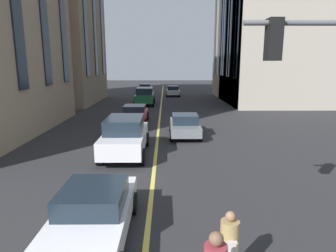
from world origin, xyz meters
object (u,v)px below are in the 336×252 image
pedestrian_near (229,248)px  car_green_oncoming (145,96)px  car_white_near (173,91)px  car_grey_far (185,125)px  car_white_trailing (92,215)px  car_silver_parked_b (145,88)px  car_red_parked_a (135,114)px  car_white_mid (125,136)px

pedestrian_near → car_green_oncoming: bearing=7.5°
car_white_near → car_grey_far: size_ratio=1.00×
car_white_trailing → car_silver_parked_b: (39.05, 1.33, 0.00)m
car_green_oncoming → car_red_parked_a: car_green_oncoming is taller
car_grey_far → pedestrian_near: 12.65m
car_green_oncoming → car_white_mid: (-18.34, -0.28, 0.00)m
car_white_trailing → pedestrian_near: pedestrian_near is taller
car_green_oncoming → car_white_trailing: size_ratio=1.07×
car_white_mid → car_silver_parked_b: car_white_mid is taller
car_white_near → car_grey_far: same height
car_white_trailing → car_white_mid: car_white_mid is taller
car_red_parked_a → pedestrian_near: 17.04m
car_grey_far → car_white_mid: size_ratio=0.83×
car_grey_far → car_silver_parked_b: bearing=8.9°
car_white_trailing → pedestrian_near: size_ratio=2.77×
car_grey_far → car_red_parked_a: bearing=41.3°
car_white_near → car_silver_parked_b: 6.00m
car_white_trailing → car_red_parked_a: same height
car_silver_parked_b → car_white_near: bearing=-135.5°
car_green_oncoming → car_white_mid: size_ratio=1.00×
car_white_mid → car_red_parked_a: (7.82, 0.34, -0.27)m
car_white_near → pedestrian_near: 36.31m
car_grey_far → pedestrian_near: size_ratio=2.45×
car_white_near → car_silver_parked_b: (4.28, 4.21, 0.00)m
car_white_near → car_red_parked_a: (-19.66, 3.37, 0.00)m
car_green_oncoming → car_silver_parked_b: bearing=3.8°
car_white_mid → pedestrian_near: bearing=-159.7°
car_white_trailing → car_white_mid: (7.30, 0.15, 0.27)m
car_white_near → car_green_oncoming: size_ratio=0.83×
car_white_trailing → car_silver_parked_b: bearing=1.9°
pedestrian_near → car_white_near: bearing=0.4°
car_red_parked_a → car_green_oncoming: bearing=-0.3°
car_white_trailing → car_white_mid: bearing=1.2°
car_grey_far → car_red_parked_a: size_ratio=0.89×
car_silver_parked_b → car_grey_far: bearing=-171.1°
car_grey_far → pedestrian_near: bearing=-179.6°
car_white_near → car_red_parked_a: size_ratio=0.89×
car_white_near → pedestrian_near: bearing=-179.6°
car_white_near → car_silver_parked_b: car_white_near is taller
pedestrian_near → car_white_trailing: bearing=63.8°
car_white_mid → car_silver_parked_b: 31.78m
car_green_oncoming → car_silver_parked_b: size_ratio=1.07×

